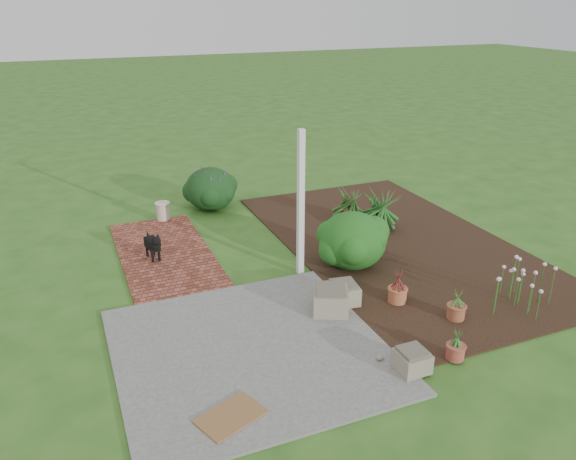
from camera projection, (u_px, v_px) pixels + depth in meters
name	position (u px, v px, depth m)	size (l,w,h in m)	color
ground	(286.00, 278.00, 9.46)	(80.00, 80.00, 0.00)	#2A571B
concrete_patio	(250.00, 349.00, 7.52)	(3.50, 3.50, 0.04)	#5D5D5B
brick_path	(165.00, 253.00, 10.34)	(1.60, 3.50, 0.04)	#5D2A1D
garden_bed	(396.00, 243.00, 10.77)	(4.00, 7.00, 0.03)	black
veranda_post	(301.00, 205.00, 9.18)	(0.10, 0.10, 2.50)	white
stone_trough_near	(412.00, 361.00, 7.03)	(0.38, 0.38, 0.26)	gray
stone_trough_mid	(343.00, 294.00, 8.59)	(0.43, 0.43, 0.29)	gray
stone_trough_far	(330.00, 301.00, 8.34)	(0.51, 0.51, 0.34)	gray
coir_doormat	(231.00, 416.00, 6.28)	(0.73, 0.47, 0.02)	brown
black_dog	(153.00, 244.00, 9.95)	(0.25, 0.59, 0.51)	black
cream_ceramic_urn	(163.00, 211.00, 11.81)	(0.28, 0.28, 0.37)	beige
evergreen_shrub	(352.00, 239.00, 9.68)	(1.18, 1.18, 1.00)	#174410
agapanthus_clump_back	(379.00, 206.00, 11.22)	(1.11, 1.11, 1.00)	#104014
agapanthus_clump_front	(349.00, 201.00, 11.78)	(0.91, 0.91, 0.81)	#143810
pink_flower_patch	(516.00, 284.00, 8.45)	(1.11, 1.11, 0.71)	#113D0F
terracotta_pot_bronze	(397.00, 295.00, 8.65)	(0.29, 0.29, 0.23)	#B0603B
terracotta_pot_small_left	(456.00, 312.00, 8.20)	(0.26, 0.26, 0.22)	#984E33
terracotta_pot_small_right	(455.00, 352.00, 7.28)	(0.24, 0.24, 0.20)	#A14336
purple_flowering_bush	(210.00, 188.00, 12.46)	(1.12, 1.12, 0.95)	black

